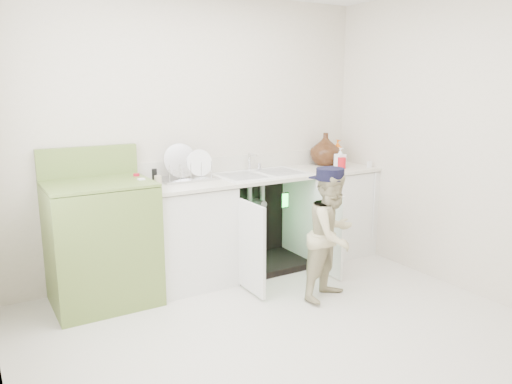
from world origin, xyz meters
TOP-DOWN VIEW (x-y plane):
  - ground at (0.00, 0.00)m, footprint 3.50×3.50m
  - room_shell at (0.00, 0.00)m, footprint 6.00×5.50m
  - counter_run at (0.58, 1.21)m, footprint 2.44×1.02m
  - avocado_stove at (-0.94, 1.18)m, footprint 0.79×0.65m
  - repair_worker at (0.67, 0.32)m, footprint 0.62×0.82m

SIDE VIEW (x-z plane):
  - ground at x=0.00m, z-range 0.00..0.00m
  - counter_run at x=0.58m, z-range -0.14..1.09m
  - avocado_stove at x=-0.94m, z-range -0.11..1.12m
  - repair_worker at x=0.67m, z-range 0.00..1.08m
  - room_shell at x=0.00m, z-range 0.62..1.88m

